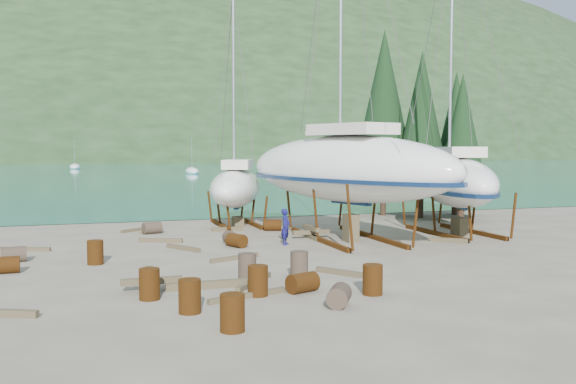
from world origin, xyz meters
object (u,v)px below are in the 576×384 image
object	(u,v)px
large_sailboat_far	(455,181)
worker	(286,227)
large_sailboat_near	(346,168)
small_sailboat_shore	(236,187)

from	to	relation	value
large_sailboat_far	worker	bearing A→B (deg)	-157.63
large_sailboat_near	small_sailboat_shore	xyz separation A→B (m)	(-3.56, 6.69, -1.21)
large_sailboat_far	worker	size ratio (longest dim) A/B	10.15
large_sailboat_near	small_sailboat_shore	distance (m)	7.67
large_sailboat_near	small_sailboat_shore	bearing A→B (deg)	97.68
worker	small_sailboat_shore	bearing A→B (deg)	37.24
large_sailboat_near	small_sailboat_shore	size ratio (longest dim) A/B	1.61
small_sailboat_shore	large_sailboat_far	bearing A→B (deg)	-14.22
large_sailboat_near	large_sailboat_far	distance (m)	5.82
worker	large_sailboat_far	bearing A→B (deg)	-52.21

